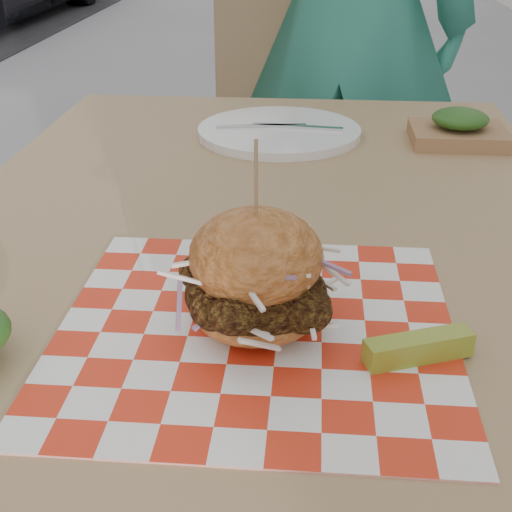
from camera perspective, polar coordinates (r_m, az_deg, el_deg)
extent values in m
imported|color=#2F8872|center=(1.86, 7.63, 18.41)|extent=(0.68, 0.52, 1.68)
cube|color=tan|center=(0.88, 0.59, 1.56)|extent=(0.80, 1.20, 0.04)
cylinder|color=#333338|center=(1.58, -10.39, -2.04)|extent=(0.05, 0.05, 0.71)
cylinder|color=#333338|center=(1.55, 14.66, -3.01)|extent=(0.05, 0.05, 0.71)
cube|color=tan|center=(1.83, 2.68, 5.75)|extent=(0.45, 0.45, 0.04)
cube|color=tan|center=(1.95, 3.55, 14.73)|extent=(0.42, 0.07, 0.50)
cylinder|color=#333338|center=(1.80, -3.88, -2.99)|extent=(0.03, 0.03, 0.43)
cylinder|color=#333338|center=(1.76, 7.68, -3.90)|extent=(0.03, 0.03, 0.43)
cylinder|color=#333338|center=(2.11, -1.74, 1.80)|extent=(0.03, 0.03, 0.43)
cylinder|color=#333338|center=(2.08, 8.07, 1.12)|extent=(0.03, 0.03, 0.43)
cube|color=red|center=(0.66, 0.00, -5.78)|extent=(0.36, 0.36, 0.00)
ellipsoid|color=#C37337|center=(0.64, 0.00, -4.19)|extent=(0.12, 0.12, 0.04)
ellipsoid|color=brown|center=(0.64, 0.00, -2.96)|extent=(0.13, 0.12, 0.06)
ellipsoid|color=#C37337|center=(0.62, 0.00, -0.02)|extent=(0.12, 0.12, 0.08)
cylinder|color=tan|center=(0.59, 0.00, 5.24)|extent=(0.00, 0.00, 0.09)
cube|color=#9EA32F|center=(0.62, 12.86, -7.17)|extent=(0.10, 0.05, 0.02)
cylinder|color=white|center=(1.20, 1.87, 9.92)|extent=(0.27, 0.27, 0.01)
cube|color=silver|center=(1.20, 0.42, 10.37)|extent=(0.15, 0.03, 0.00)
cube|color=silver|center=(1.20, 3.33, 10.29)|extent=(0.15, 0.03, 0.00)
cube|color=#976C45|center=(1.21, 15.87, 9.27)|extent=(0.15, 0.12, 0.02)
ellipsoid|color=#1F4915|center=(1.20, 16.04, 10.53)|extent=(0.09, 0.09, 0.03)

